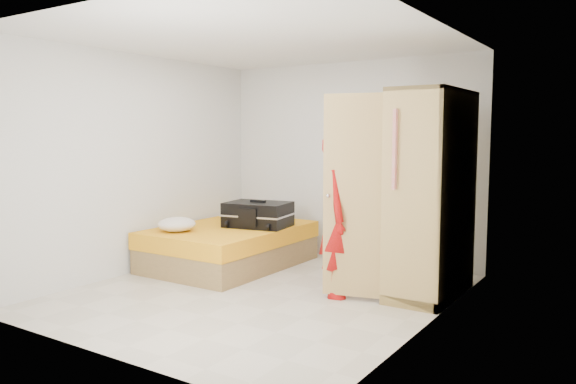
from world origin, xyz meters
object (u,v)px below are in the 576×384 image
Objects in this scene: bed at (230,246)px; round_cushion at (177,224)px; suitcase at (258,214)px; person at (340,216)px; wardrobe at (425,199)px.

bed is 0.77m from round_cushion.
suitcase is 1.02m from round_cushion.
person is at bearing 6.35° from round_cushion.
suitcase is (-1.48, 0.59, -0.17)m from person.
round_cushion reaches higher than bed.
wardrobe is 2.24m from suitcase.
round_cushion is (-2.08, -0.23, -0.24)m from person.
person is (-0.73, -0.45, -0.18)m from wardrobe.
person is at bearing -148.16° from wardrobe.
wardrobe is at bearing 13.68° from round_cushion.
wardrobe is 1.28× the size of person.
wardrobe reaches higher than round_cushion.
bed is at bearing 63.00° from person.
person is 2.11m from round_cushion.
suitcase reaches higher than bed.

